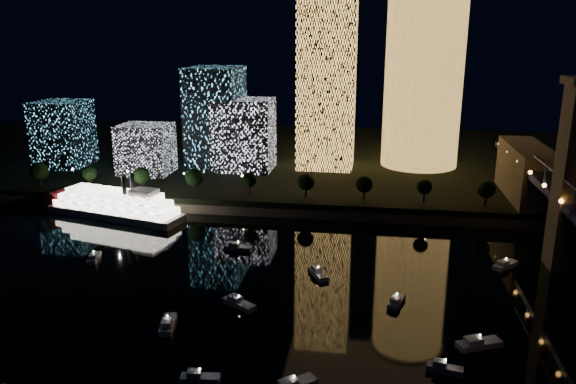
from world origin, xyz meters
name	(u,v)px	position (x,y,z in m)	size (l,w,h in m)	color
ground	(301,348)	(0.00, 0.00, 0.00)	(520.00, 520.00, 0.00)	black
far_bank	(346,160)	(0.00, 160.00, 2.50)	(420.00, 160.00, 5.00)	black
seawall	(333,213)	(0.00, 82.00, 1.50)	(420.00, 6.00, 3.00)	#6B5E4C
tower_cylindrical	(424,71)	(31.91, 144.78, 44.66)	(34.00, 34.00, 79.07)	#FFB551
tower_rectangular	(327,79)	(-7.52, 136.47, 41.66)	(23.04, 23.04, 73.32)	#FFB551
midrise_blocks	(182,129)	(-66.91, 124.90, 21.39)	(99.31, 39.18, 41.53)	silver
riverboat	(110,204)	(-75.15, 72.44, 4.07)	(53.59, 22.85, 15.86)	silver
motorboats	(288,311)	(-4.69, 13.34, 0.81)	(116.58, 79.11, 2.78)	silver
esplanade_trees	(231,179)	(-36.70, 88.00, 10.47)	(166.46, 6.91, 8.96)	black
street_lamps	(242,179)	(-34.00, 94.00, 9.02)	(132.70, 0.70, 5.65)	black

